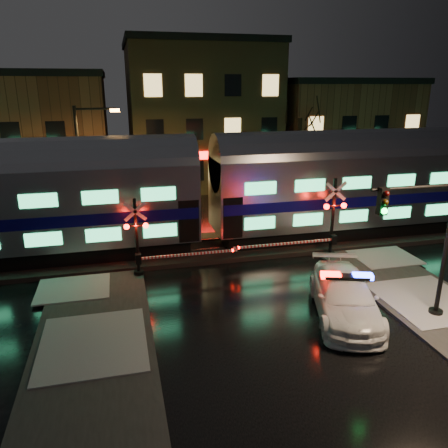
% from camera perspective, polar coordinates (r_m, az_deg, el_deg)
% --- Properties ---
extents(ground, '(120.00, 120.00, 0.00)m').
position_cam_1_polar(ground, '(19.23, 3.61, -8.34)').
color(ground, black).
rests_on(ground, ground).
extents(ballast, '(90.00, 4.20, 0.24)m').
position_cam_1_polar(ballast, '(23.61, 0.03, -2.91)').
color(ballast, black).
rests_on(ballast, ground).
extents(sidewalk_left, '(4.00, 20.00, 0.12)m').
position_cam_1_polar(sidewalk_left, '(13.46, -17.19, -21.69)').
color(sidewalk_left, '#2D2D2D').
rests_on(sidewalk_left, ground).
extents(building_left, '(14.00, 10.00, 9.00)m').
position_cam_1_polar(building_left, '(39.43, -25.40, 10.32)').
color(building_left, brown).
rests_on(building_left, ground).
extents(building_mid, '(12.00, 11.00, 11.50)m').
position_cam_1_polar(building_mid, '(39.72, -3.25, 13.81)').
color(building_mid, brown).
rests_on(building_mid, ground).
extents(building_right, '(12.00, 10.00, 8.50)m').
position_cam_1_polar(building_right, '(43.67, 14.30, 11.69)').
color(building_right, brown).
rests_on(building_right, ground).
extents(train, '(51.00, 3.12, 5.92)m').
position_cam_1_polar(train, '(22.44, -2.53, 4.70)').
color(train, black).
rests_on(train, ballast).
extents(police_car, '(3.75, 5.84, 1.75)m').
position_cam_1_polar(police_car, '(17.35, 15.50, -9.11)').
color(police_car, white).
rests_on(police_car, ground).
extents(crossing_signal_right, '(5.83, 0.66, 4.13)m').
position_cam_1_polar(crossing_signal_right, '(22.21, 13.21, -0.39)').
color(crossing_signal_right, black).
rests_on(crossing_signal_right, ground).
extents(crossing_signal_left, '(5.22, 0.63, 3.70)m').
position_cam_1_polar(crossing_signal_left, '(20.01, -10.20, -2.79)').
color(crossing_signal_left, black).
rests_on(crossing_signal_left, ground).
extents(traffic_light, '(3.56, 0.67, 5.50)m').
position_cam_1_polar(traffic_light, '(17.17, 24.96, -2.74)').
color(traffic_light, black).
rests_on(traffic_light, ground).
extents(streetlight, '(2.47, 0.26, 7.38)m').
position_cam_1_polar(streetlight, '(25.87, -17.76, 7.58)').
color(streetlight, black).
rests_on(streetlight, ground).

